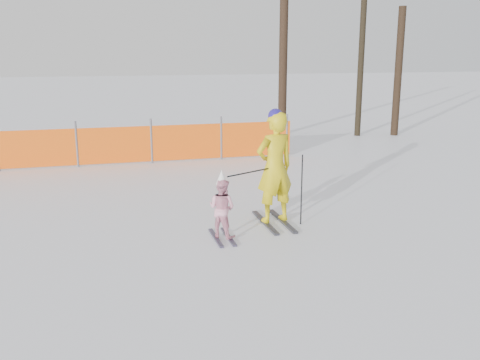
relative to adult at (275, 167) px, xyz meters
name	(u,v)px	position (x,y,z in m)	size (l,w,h in m)	color
ground	(248,247)	(-0.80, -1.08, -1.05)	(120.00, 120.00, 0.00)	white
adult	(275,167)	(0.00, 0.00, 0.00)	(0.82, 1.38, 2.10)	black
child	(222,208)	(-1.11, -0.56, -0.51)	(0.61, 0.92, 1.18)	black
ski_poles	(279,182)	(0.01, -0.24, -0.23)	(1.46, 0.47, 1.29)	black
safety_fence	(39,148)	(-4.57, 5.97, -0.50)	(14.12, 0.06, 1.25)	#595960
tree_trunks	(332,57)	(5.33, 9.44, 1.78)	(4.29, 1.54, 6.36)	black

